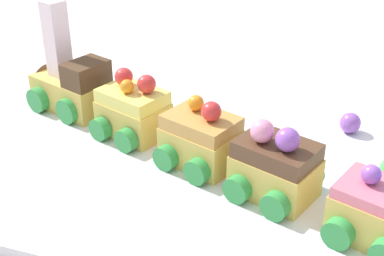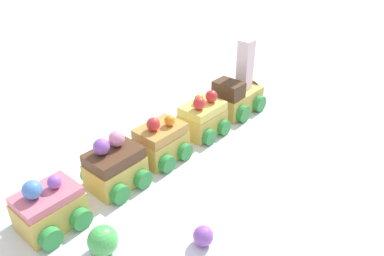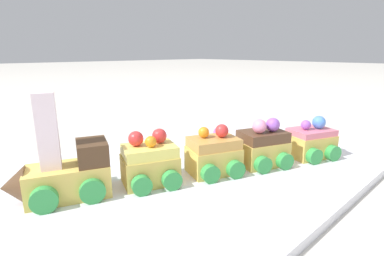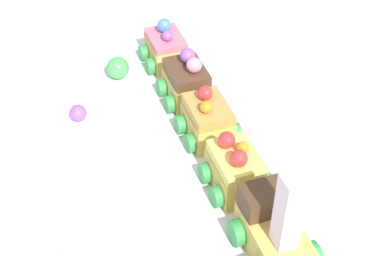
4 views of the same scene
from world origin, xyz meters
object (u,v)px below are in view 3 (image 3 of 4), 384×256
(cake_train_locomotive, at_px, (62,173))
(cake_car_lemon, at_px, (150,164))
(cake_car_strawberry, at_px, (310,142))
(cake_car_caramel, at_px, (213,155))
(cake_car_chocolate, at_px, (262,147))
(gumball_purple, at_px, (219,133))
(gumball_green, at_px, (273,136))

(cake_train_locomotive, xyz_separation_m, cake_car_lemon, (-0.10, 0.04, -0.00))
(cake_train_locomotive, height_order, cake_car_strawberry, cake_train_locomotive)
(cake_train_locomotive, xyz_separation_m, cake_car_caramel, (-0.18, 0.07, -0.01))
(cake_car_chocolate, height_order, cake_car_strawberry, cake_car_chocolate)
(gumball_purple, bearing_deg, cake_car_strawberry, 100.48)
(cake_car_lemon, xyz_separation_m, gumball_purple, (-0.21, -0.07, -0.01))
(gumball_green, bearing_deg, cake_car_strawberry, 79.31)
(cake_train_locomotive, relative_size, gumball_purple, 5.57)
(cake_train_locomotive, distance_m, cake_car_strawberry, 0.37)
(cake_train_locomotive, height_order, gumball_green, cake_train_locomotive)
(cake_car_lemon, height_order, cake_car_chocolate, cake_car_chocolate)
(gumball_green, relative_size, gumball_purple, 1.44)
(cake_train_locomotive, xyz_separation_m, cake_car_strawberry, (-0.34, 0.13, -0.01))
(cake_car_chocolate, relative_size, cake_car_strawberry, 1.00)
(gumball_purple, bearing_deg, cake_train_locomotive, 7.07)
(cake_car_lemon, bearing_deg, cake_car_chocolate, 179.75)
(cake_train_locomotive, height_order, cake_car_caramel, cake_train_locomotive)
(gumball_green, bearing_deg, cake_train_locomotive, -8.56)
(cake_car_caramel, distance_m, gumball_green, 0.18)
(cake_car_caramel, bearing_deg, gumball_purple, -120.06)
(gumball_green, height_order, gumball_purple, gumball_green)
(cake_car_chocolate, distance_m, gumball_green, 0.11)
(cake_car_caramel, bearing_deg, cake_train_locomotive, 0.03)
(cake_car_lemon, height_order, cake_car_caramel, same)
(cake_car_strawberry, bearing_deg, cake_car_caramel, -0.06)
(cake_car_caramel, relative_size, gumball_green, 2.74)
(gumball_purple, bearing_deg, gumball_green, 116.21)
(cake_car_strawberry, bearing_deg, cake_train_locomotive, -0.01)
(cake_car_lemon, relative_size, gumball_green, 2.74)
(cake_car_lemon, xyz_separation_m, cake_car_strawberry, (-0.25, 0.09, -0.00))
(cake_car_lemon, height_order, cake_car_strawberry, cake_car_lemon)
(cake_car_caramel, relative_size, cake_car_strawberry, 1.00)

